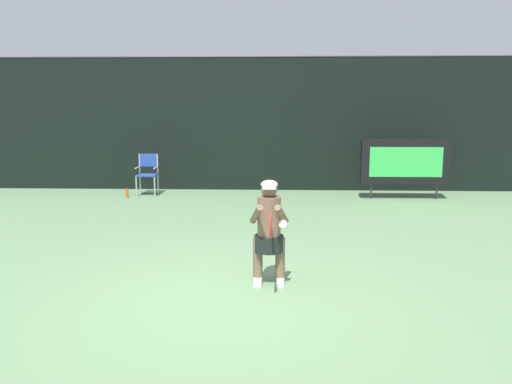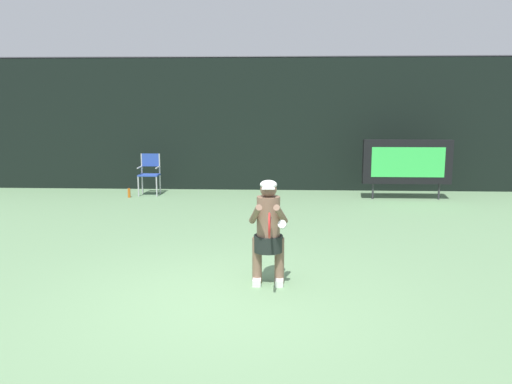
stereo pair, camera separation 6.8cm
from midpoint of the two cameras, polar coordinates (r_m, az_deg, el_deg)
The scene contains 7 objects.
ground at distance 6.54m, azimuth -4.00°, elevation -12.26°, with size 18.00×22.00×0.03m.
backdrop_screen at distance 14.75m, azimuth -0.43°, elevation 7.24°, with size 18.00×0.12×3.66m.
scoreboard at distance 13.84m, azimuth 15.56°, elevation 3.14°, with size 2.20×0.21×1.50m.
umpire_chair at distance 14.28m, azimuth -11.69°, elevation 2.15°, with size 0.52×0.44×1.08m.
water_bottle at distance 14.03m, azimuth -13.79°, elevation -0.10°, with size 0.07×0.07×0.27m.
tennis_player at distance 7.09m, azimuth 1.14°, elevation -3.99°, with size 0.53×0.61×1.41m.
tennis_racket at distance 6.41m, azimuth 1.29°, elevation -3.56°, with size 0.03×0.60×0.31m.
Camera 1 is at (0.64, -6.22, 2.43)m, focal length 37.30 mm.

